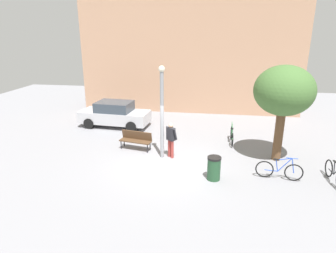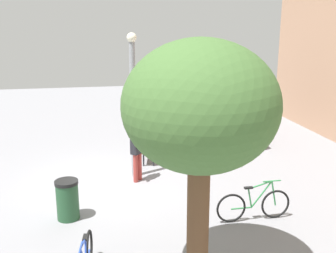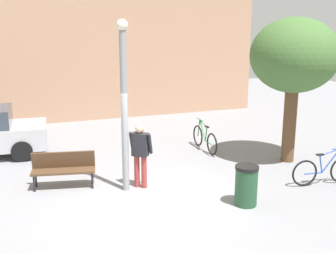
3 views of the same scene
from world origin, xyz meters
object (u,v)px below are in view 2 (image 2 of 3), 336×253
at_px(person_by_lamppost, 137,149).
at_px(plaza_tree, 200,109).
at_px(bicycle_green, 254,205).
at_px(park_bench, 152,143).
at_px(lamppost, 133,100).
at_px(parked_car_silver, 227,117).
at_px(trash_bin, 68,200).

distance_m(person_by_lamppost, plaza_tree, 5.32).
bearing_deg(bicycle_green, plaza_tree, -44.38).
height_order(park_bench, bicycle_green, bicycle_green).
bearing_deg(person_by_lamppost, plaza_tree, 6.01).
bearing_deg(lamppost, parked_car_silver, 131.57).
bearing_deg(parked_car_silver, lamppost, -48.43).
relative_size(park_bench, trash_bin, 1.73).
height_order(lamppost, bicycle_green, lamppost).
bearing_deg(bicycle_green, person_by_lamppost, -140.50).
height_order(person_by_lamppost, trash_bin, person_by_lamppost).
bearing_deg(park_bench, trash_bin, -33.86).
bearing_deg(bicycle_green, park_bench, -160.48).
xyz_separation_m(lamppost, plaza_tree, (5.22, 0.56, 0.83)).
bearing_deg(bicycle_green, parked_car_silver, 166.06).
xyz_separation_m(park_bench, trash_bin, (3.86, -2.59, -0.06)).
height_order(parked_car_silver, trash_bin, parked_car_silver).
xyz_separation_m(bicycle_green, parked_car_silver, (-7.00, 1.74, 0.39)).
height_order(lamppost, parked_car_silver, lamppost).
bearing_deg(parked_car_silver, person_by_lamppost, -45.15).
bearing_deg(park_bench, parked_car_silver, 123.33).
xyz_separation_m(lamppost, park_bench, (-1.45, 0.75, -1.79)).
bearing_deg(trash_bin, lamppost, 142.66).
distance_m(parked_car_silver, trash_bin, 8.57).
bearing_deg(person_by_lamppost, park_bench, 159.22).
xyz_separation_m(person_by_lamppost, bicycle_green, (2.90, 2.39, -0.58)).
distance_m(plaza_tree, bicycle_green, 3.87).
bearing_deg(bicycle_green, trash_bin, -101.85).
distance_m(bicycle_green, trash_bin, 4.37).
relative_size(park_bench, parked_car_silver, 0.39).
xyz_separation_m(person_by_lamppost, plaza_tree, (4.82, 0.51, 2.20)).
bearing_deg(park_bench, person_by_lamppost, -20.78).
distance_m(lamppost, plaza_tree, 5.31).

